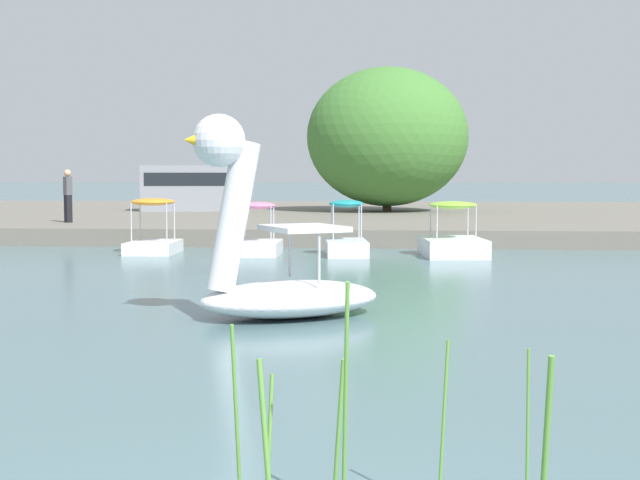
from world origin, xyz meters
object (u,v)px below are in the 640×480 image
(pedal_boat_teal, at_px, (346,240))
(parked_van, at_px, (193,186))
(pedal_boat_lime, at_px, (453,240))
(pedal_boat_orange, at_px, (153,235))
(tree_willow_overhanging, at_px, (387,137))
(person_on_path, at_px, (68,194))
(pedal_boat_pink, at_px, (258,240))
(swan_boat, at_px, (274,265))

(pedal_boat_teal, distance_m, parked_van, 17.34)
(pedal_boat_lime, height_order, pedal_boat_orange, pedal_boat_orange)
(pedal_boat_teal, height_order, tree_willow_overhanging, tree_willow_overhanging)
(pedal_boat_orange, bearing_deg, person_on_path, 128.58)
(pedal_boat_pink, distance_m, tree_willow_overhanging, 16.23)
(swan_boat, xyz_separation_m, tree_willow_overhanging, (1.45, 26.22, 2.93))
(parked_van, bearing_deg, pedal_boat_orange, -81.47)
(tree_willow_overhanging, xyz_separation_m, parked_van, (-8.48, -0.03, -2.12))
(swan_boat, distance_m, pedal_boat_pink, 10.86)
(parked_van, bearing_deg, pedal_boat_lime, -56.51)
(pedal_boat_lime, distance_m, tree_willow_overhanging, 16.09)
(pedal_boat_teal, height_order, pedal_boat_pink, pedal_boat_teal)
(pedal_boat_pink, height_order, pedal_boat_orange, pedal_boat_orange)
(pedal_boat_teal, relative_size, tree_willow_overhanging, 0.25)
(pedal_boat_lime, distance_m, pedal_boat_orange, 8.02)
(pedal_boat_teal, xyz_separation_m, pedal_boat_pink, (-2.36, 0.06, -0.03))
(pedal_boat_pink, xyz_separation_m, tree_willow_overhanging, (3.30, 15.53, 3.35))
(swan_boat, distance_m, pedal_boat_lime, 11.09)
(pedal_boat_lime, height_order, tree_willow_overhanging, tree_willow_overhanging)
(pedal_boat_pink, height_order, person_on_path, person_on_path)
(pedal_boat_orange, distance_m, person_on_path, 7.01)
(tree_willow_overhanging, bearing_deg, pedal_boat_teal, -93.44)
(pedal_boat_pink, xyz_separation_m, pedal_boat_orange, (-2.87, 0.09, 0.12))
(pedal_boat_lime, xyz_separation_m, tree_willow_overhanging, (-1.85, 15.64, 3.31))
(pedal_boat_teal, bearing_deg, pedal_boat_orange, 178.27)
(swan_boat, relative_size, pedal_boat_orange, 1.63)
(person_on_path, bearing_deg, tree_willow_overhanging, 43.66)
(tree_willow_overhanging, bearing_deg, swan_boat, -93.17)
(pedal_boat_lime, distance_m, pedal_boat_pink, 5.15)
(tree_willow_overhanging, bearing_deg, pedal_boat_pink, -101.99)
(pedal_boat_lime, xyz_separation_m, parked_van, (-10.33, 15.61, 1.19))
(person_on_path, bearing_deg, pedal_boat_pink, -37.48)
(swan_boat, bearing_deg, pedal_boat_pink, 99.79)
(pedal_boat_lime, bearing_deg, tree_willow_overhanging, 96.74)
(pedal_boat_teal, bearing_deg, tree_willow_overhanging, 86.56)
(swan_boat, bearing_deg, tree_willow_overhanging, 86.83)
(tree_willow_overhanging, bearing_deg, pedal_boat_orange, -111.78)
(pedal_boat_orange, bearing_deg, pedal_boat_teal, -1.73)
(pedal_boat_orange, xyz_separation_m, tree_willow_overhanging, (6.17, 15.44, 3.23))
(pedal_boat_pink, bearing_deg, tree_willow_overhanging, 78.01)
(pedal_boat_pink, bearing_deg, pedal_boat_teal, -1.57)
(swan_boat, xyz_separation_m, pedal_boat_lime, (3.30, 10.58, -0.37))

